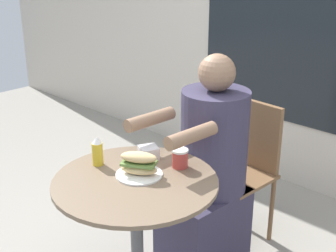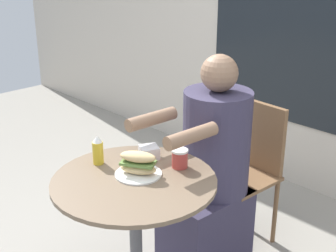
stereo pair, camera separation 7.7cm
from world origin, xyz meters
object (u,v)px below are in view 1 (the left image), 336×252
object	(u,v)px
seated_diner	(208,178)
diner_chair	(246,159)
condiment_bottle	(97,151)
cafe_table	(136,217)
sandwich_on_plate	(139,166)
drink_cup	(180,158)

from	to	relation	value
seated_diner	diner_chair	bearing A→B (deg)	-87.78
diner_chair	seated_diner	bearing A→B (deg)	92.22
condiment_bottle	cafe_table	bearing A→B (deg)	4.29
sandwich_on_plate	condiment_bottle	size ratio (longest dim) A/B	1.51
cafe_table	sandwich_on_plate	size ratio (longest dim) A/B	3.47
seated_diner	sandwich_on_plate	xyz separation A→B (m)	(0.01, -0.53, 0.27)
sandwich_on_plate	drink_cup	distance (m)	0.21
seated_diner	condiment_bottle	xyz separation A→B (m)	(-0.21, -0.59, 0.29)
cafe_table	drink_cup	xyz separation A→B (m)	(0.06, 0.24, 0.24)
sandwich_on_plate	condiment_bottle	bearing A→B (deg)	-164.90
sandwich_on_plate	drink_cup	world-z (taller)	sandwich_on_plate
drink_cup	condiment_bottle	bearing A→B (deg)	-139.98
cafe_table	diner_chair	bearing A→B (deg)	91.56
cafe_table	condiment_bottle	distance (m)	0.36
seated_diner	condiment_bottle	world-z (taller)	seated_diner
seated_diner	drink_cup	world-z (taller)	seated_diner
cafe_table	drink_cup	size ratio (longest dim) A/B	8.30
diner_chair	drink_cup	bearing A→B (deg)	100.42
sandwich_on_plate	drink_cup	size ratio (longest dim) A/B	2.39
drink_cup	condiment_bottle	size ratio (longest dim) A/B	0.63
cafe_table	seated_diner	bearing A→B (deg)	93.29
diner_chair	condiment_bottle	xyz separation A→B (m)	(-0.22, -0.94, 0.29)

